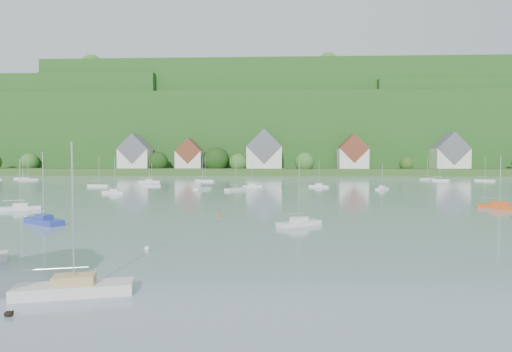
% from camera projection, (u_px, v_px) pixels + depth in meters
% --- Properties ---
extents(far_shore_strip, '(600.00, 60.00, 3.00)m').
position_uv_depth(far_shore_strip, '(255.00, 171.00, 213.13)').
color(far_shore_strip, '#294C1C').
rests_on(far_shore_strip, ground).
extents(forested_ridge, '(620.00, 181.22, 69.89)m').
position_uv_depth(forested_ridge, '(260.00, 135.00, 280.70)').
color(forested_ridge, '#164516').
rests_on(forested_ridge, ground).
extents(village_building_0, '(14.00, 10.40, 16.00)m').
position_uv_depth(village_building_0, '(135.00, 154.00, 202.14)').
color(village_building_0, silver).
rests_on(village_building_0, far_shore_strip).
extents(village_building_1, '(12.00, 9.36, 14.00)m').
position_uv_depth(village_building_1, '(190.00, 156.00, 203.11)').
color(village_building_1, silver).
rests_on(village_building_1, far_shore_strip).
extents(village_building_2, '(16.00, 11.44, 18.00)m').
position_uv_depth(village_building_2, '(264.00, 152.00, 200.58)').
color(village_building_2, silver).
rests_on(village_building_2, far_shore_strip).
extents(village_building_3, '(13.00, 10.40, 15.50)m').
position_uv_depth(village_building_3, '(352.00, 154.00, 196.94)').
color(village_building_3, silver).
rests_on(village_building_3, far_shore_strip).
extents(village_building_4, '(15.00, 10.40, 16.50)m').
position_uv_depth(village_building_4, '(450.00, 154.00, 199.04)').
color(village_building_4, silver).
rests_on(village_building_4, far_shore_strip).
extents(near_sailboat_1, '(6.03, 4.91, 8.30)m').
position_uv_depth(near_sailboat_1, '(44.00, 220.00, 50.17)').
color(near_sailboat_1, '#26399A').
rests_on(near_sailboat_1, ground).
extents(near_sailboat_2, '(6.52, 3.28, 8.48)m').
position_uv_depth(near_sailboat_2, '(74.00, 287.00, 24.07)').
color(near_sailboat_2, silver).
rests_on(near_sailboat_2, ground).
extents(near_sailboat_3, '(5.24, 4.37, 7.26)m').
position_uv_depth(near_sailboat_3, '(299.00, 222.00, 48.68)').
color(near_sailboat_3, silver).
rests_on(near_sailboat_3, ground).
extents(near_sailboat_5, '(5.05, 5.60, 7.97)m').
position_uv_depth(near_sailboat_5, '(500.00, 206.00, 65.58)').
color(near_sailboat_5, '#DE5519').
rests_on(near_sailboat_5, ground).
extents(near_sailboat_6, '(5.66, 3.58, 7.43)m').
position_uv_depth(near_sailboat_6, '(21.00, 207.00, 63.59)').
color(near_sailboat_6, silver).
rests_on(near_sailboat_6, ground).
extents(mooring_buoy_1, '(0.42, 0.42, 0.42)m').
position_uv_depth(mooring_buoy_1, '(147.00, 250.00, 35.96)').
color(mooring_buoy_1, white).
rests_on(mooring_buoy_1, ground).
extents(mooring_buoy_3, '(0.46, 0.46, 0.46)m').
position_uv_depth(mooring_buoy_3, '(219.00, 216.00, 56.81)').
color(mooring_buoy_3, '#D65113').
rests_on(mooring_buoy_3, ground).
extents(mooring_buoy_5, '(0.44, 0.44, 0.44)m').
position_uv_depth(mooring_buoy_5, '(52.00, 219.00, 54.26)').
color(mooring_buoy_5, '#D65113').
rests_on(mooring_buoy_5, ground).
extents(far_sailboat_cluster, '(203.13, 70.44, 8.71)m').
position_uv_depth(far_sailboat_cluster, '(278.00, 182.00, 130.42)').
color(far_sailboat_cluster, silver).
rests_on(far_sailboat_cluster, ground).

